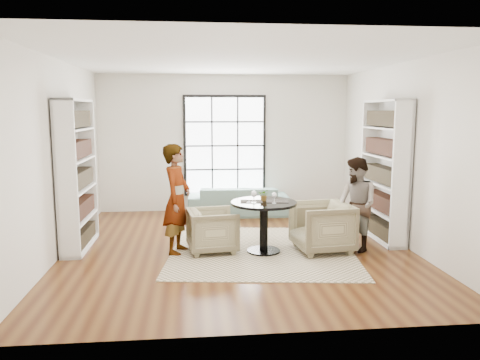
{
  "coord_description": "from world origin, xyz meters",
  "views": [
    {
      "loc": [
        -0.7,
        -7.36,
        2.22
      ],
      "look_at": [
        0.08,
        0.4,
        1.06
      ],
      "focal_mm": 35.0,
      "sensor_mm": 36.0,
      "label": 1
    }
  ],
  "objects": [
    {
      "name": "wine_glass_right",
      "position": [
        0.52,
        -0.45,
        0.94
      ],
      "size": [
        0.08,
        0.08,
        0.17
      ],
      "color": "silver",
      "rests_on": "pedestal_table"
    },
    {
      "name": "cutlery_right",
      "position": [
        0.59,
        -0.3,
        0.83
      ],
      "size": [
        0.16,
        0.23,
        0.01
      ],
      "primitive_type": null,
      "rotation": [
        0.0,
        0.0,
        -0.1
      ],
      "color": "#BBBABF",
      "rests_on": "placemat_right"
    },
    {
      "name": "placemat_left",
      "position": [
        0.19,
        -0.27,
        0.82
      ],
      "size": [
        0.36,
        0.29,
        0.01
      ],
      "primitive_type": "cube",
      "rotation": [
        0.0,
        0.0,
        -0.1
      ],
      "color": "black",
      "rests_on": "pedestal_table"
    },
    {
      "name": "flower_centerpiece",
      "position": [
        0.4,
        -0.23,
        0.91
      ],
      "size": [
        0.21,
        0.19,
        0.19
      ],
      "primitive_type": "imported",
      "rotation": [
        0.0,
        0.0,
        -0.33
      ],
      "color": "gray",
      "rests_on": "pedestal_table"
    },
    {
      "name": "wine_glass_left",
      "position": [
        0.21,
        -0.42,
        0.96
      ],
      "size": [
        0.09,
        0.09,
        0.2
      ],
      "color": "silver",
      "rests_on": "pedestal_table"
    },
    {
      "name": "person_right",
      "position": [
        1.86,
        -0.33,
        0.75
      ],
      "size": [
        0.7,
        0.83,
        1.49
      ],
      "primitive_type": "imported",
      "rotation": [
        0.0,
        0.0,
        -1.36
      ],
      "color": "gray",
      "rests_on": "ground"
    },
    {
      "name": "person_left",
      "position": [
        -0.96,
        -0.17,
        0.86
      ],
      "size": [
        0.57,
        0.71,
        1.71
      ],
      "primitive_type": "imported",
      "rotation": [
        0.0,
        0.0,
        1.29
      ],
      "color": "gray",
      "rests_on": "ground"
    },
    {
      "name": "armchair_right",
      "position": [
        1.31,
        -0.33,
        0.39
      ],
      "size": [
        0.95,
        0.93,
        0.79
      ],
      "primitive_type": "imported",
      "rotation": [
        0.0,
        0.0,
        -1.46
      ],
      "color": "tan",
      "rests_on": "ground"
    },
    {
      "name": "placemat_right",
      "position": [
        0.59,
        -0.3,
        0.82
      ],
      "size": [
        0.36,
        0.29,
        0.01
      ],
      "primitive_type": "cube",
      "rotation": [
        0.0,
        0.0,
        -0.1
      ],
      "color": "black",
      "rests_on": "pedestal_table"
    },
    {
      "name": "rug",
      "position": [
        0.37,
        -0.2,
        0.01
      ],
      "size": [
        3.18,
        3.18,
        0.01
      ],
      "primitive_type": "cube",
      "rotation": [
        0.0,
        0.0,
        -0.12
      ],
      "color": "beige",
      "rests_on": "ground"
    },
    {
      "name": "ground",
      "position": [
        0.0,
        0.0,
        0.0
      ],
      "size": [
        6.0,
        6.0,
        0.0
      ],
      "primitive_type": "plane",
      "color": "brown"
    },
    {
      "name": "cutlery_left",
      "position": [
        0.19,
        -0.27,
        0.83
      ],
      "size": [
        0.16,
        0.23,
        0.01
      ],
      "primitive_type": null,
      "rotation": [
        0.0,
        0.0,
        -0.1
      ],
      "color": "#BBBABF",
      "rests_on": "placemat_left"
    },
    {
      "name": "sofa",
      "position": [
        0.24,
        2.45,
        0.31
      ],
      "size": [
        2.13,
        0.9,
        0.61
      ],
      "primitive_type": "imported",
      "rotation": [
        0.0,
        0.0,
        3.11
      ],
      "color": "slate",
      "rests_on": "ground"
    },
    {
      "name": "room_shell",
      "position": [
        0.0,
        0.54,
        1.26
      ],
      "size": [
        6.0,
        6.01,
        6.0
      ],
      "color": "silver",
      "rests_on": "ground"
    },
    {
      "name": "pedestal_table",
      "position": [
        0.38,
        -0.3,
        0.59
      ],
      "size": [
        1.02,
        1.02,
        0.82
      ],
      "rotation": [
        0.0,
        0.0,
        -0.1
      ],
      "color": "black",
      "rests_on": "ground"
    },
    {
      "name": "armchair_left",
      "position": [
        -0.41,
        -0.17,
        0.34
      ],
      "size": [
        0.85,
        0.83,
        0.69
      ],
      "primitive_type": "imported",
      "rotation": [
        0.0,
        0.0,
        1.71
      ],
      "color": "tan",
      "rests_on": "ground"
    }
  ]
}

